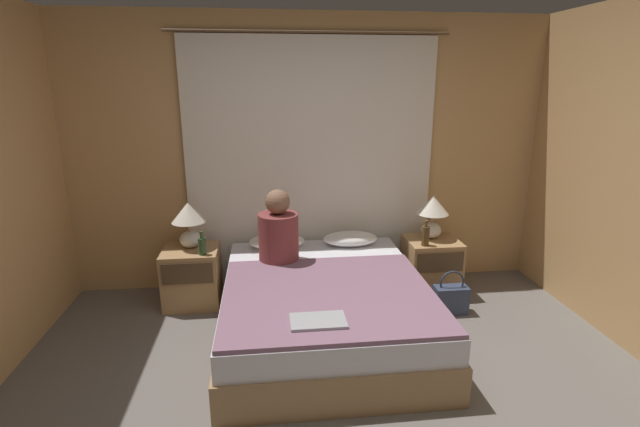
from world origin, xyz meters
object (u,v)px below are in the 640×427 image
object	(u,v)px
nightstand_right	(431,265)
pillow_left	(277,241)
pillow_right	(350,239)
handbag_on_floor	(451,299)
person_left_in_bed	(278,233)
beer_bottle_on_left_stand	(202,246)
beer_bottle_on_right_stand	(426,236)
lamp_left	(189,219)
nightstand_left	(192,276)
lamp_right	(432,211)
laptop_on_bed	(318,321)
bed	(324,308)

from	to	relation	value
nightstand_right	pillow_left	size ratio (longest dim) A/B	1.01
pillow_right	handbag_on_floor	xyz separation A→B (m)	(0.78, -0.54, -0.39)
person_left_in_bed	beer_bottle_on_left_stand	world-z (taller)	person_left_in_bed
beer_bottle_on_right_stand	pillow_left	bearing A→B (deg)	170.04
lamp_left	person_left_in_bed	size ratio (longest dim) A/B	0.65
nightstand_left	beer_bottle_on_left_stand	distance (m)	0.38
lamp_right	beer_bottle_on_right_stand	xyz separation A→B (m)	(-0.12, -0.19, -0.16)
person_left_in_bed	laptop_on_bed	bearing A→B (deg)	-79.40
lamp_right	person_left_in_bed	size ratio (longest dim) A/B	0.65
person_left_in_bed	beer_bottle_on_left_stand	size ratio (longest dim) A/B	3.04
lamp_right	handbag_on_floor	size ratio (longest dim) A/B	1.05
person_left_in_bed	handbag_on_floor	bearing A→B (deg)	-7.90
laptop_on_bed	bed	bearing A→B (deg)	79.60
pillow_left	person_left_in_bed	size ratio (longest dim) A/B	0.81
beer_bottle_on_right_stand	laptop_on_bed	size ratio (longest dim) A/B	0.68
person_left_in_bed	beer_bottle_on_right_stand	size ratio (longest dim) A/B	2.65
bed	nightstand_left	size ratio (longest dim) A/B	3.76
nightstand_left	laptop_on_bed	bearing A→B (deg)	-54.30
person_left_in_bed	nightstand_right	bearing A→B (deg)	9.93
pillow_left	beer_bottle_on_left_stand	world-z (taller)	beer_bottle_on_left_stand
laptop_on_bed	beer_bottle_on_left_stand	bearing A→B (deg)	124.92
person_left_in_bed	lamp_left	bearing A→B (deg)	158.27
beer_bottle_on_left_stand	beer_bottle_on_right_stand	bearing A→B (deg)	0.00
lamp_left	handbag_on_floor	world-z (taller)	lamp_left
nightstand_left	person_left_in_bed	bearing A→B (deg)	-18.04
handbag_on_floor	person_left_in_bed	bearing A→B (deg)	172.10
bed	beer_bottle_on_right_stand	size ratio (longest dim) A/B	8.16
nightstand_right	lamp_left	world-z (taller)	lamp_left
nightstand_left	beer_bottle_on_right_stand	bearing A→B (deg)	-3.85
beer_bottle_on_right_stand	person_left_in_bed	bearing A→B (deg)	-175.17
nightstand_left	lamp_right	bearing A→B (deg)	1.46
bed	person_left_in_bed	xyz separation A→B (m)	(-0.33, 0.43, 0.49)
nightstand_left	lamp_left	distance (m)	0.51
beer_bottle_on_left_stand	beer_bottle_on_right_stand	world-z (taller)	beer_bottle_on_right_stand
pillow_left	beer_bottle_on_left_stand	distance (m)	0.67
laptop_on_bed	lamp_right	bearing A→B (deg)	49.14
nightstand_left	pillow_left	size ratio (longest dim) A/B	1.01
nightstand_left	beer_bottle_on_right_stand	world-z (taller)	beer_bottle_on_right_stand
bed	nightstand_left	world-z (taller)	nightstand_left
nightstand_left	beer_bottle_on_right_stand	distance (m)	2.10
pillow_left	nightstand_right	bearing A→B (deg)	-3.63
handbag_on_floor	bed	bearing A→B (deg)	-168.33
lamp_left	handbag_on_floor	distance (m)	2.35
nightstand_left	pillow_right	bearing A→B (deg)	3.63
pillow_right	bed	bearing A→B (deg)	-113.69
beer_bottle_on_left_stand	handbag_on_floor	distance (m)	2.15
nightstand_left	nightstand_right	world-z (taller)	same
pillow_left	person_left_in_bed	bearing A→B (deg)	-88.48
bed	beer_bottle_on_right_stand	bearing A→B (deg)	29.11
lamp_left	beer_bottle_on_right_stand	world-z (taller)	lamp_left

